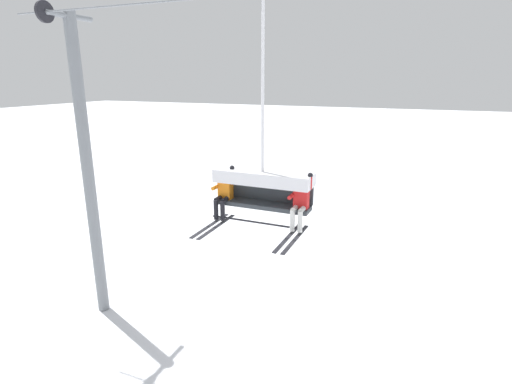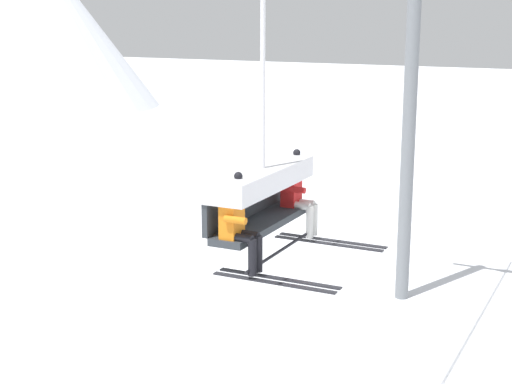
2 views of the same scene
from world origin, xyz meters
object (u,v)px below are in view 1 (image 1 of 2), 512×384
Objects in this scene: lift_tower_near at (87,168)px; chairlift_chair at (264,181)px; skier_orange at (223,192)px; skier_red at (300,202)px.

chairlift_chair is (6.19, -0.71, 0.38)m from lift_tower_near.
skier_orange is (5.24, -0.93, 0.05)m from lift_tower_near.
skier_orange is at bearing -167.36° from chairlift_chair.
skier_red is at bearing -12.56° from chairlift_chair.
skier_red is at bearing -7.37° from lift_tower_near.
skier_orange is 1.00× the size of skier_red.
chairlift_chair is 2.91× the size of skier_orange.
lift_tower_near is 1.94× the size of chairlift_chair.
chairlift_chair is at bearing -6.56° from lift_tower_near.
lift_tower_near reaches higher than skier_orange.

